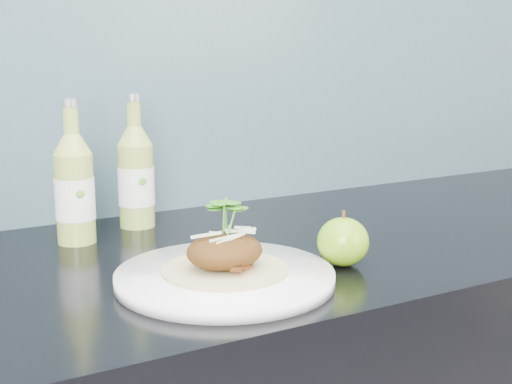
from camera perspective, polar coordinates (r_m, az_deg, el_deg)
subway_backsplash at (r=1.27m, az=-10.26°, el=13.85°), size 4.00×0.02×0.70m
dinner_plate at (r=0.92m, az=-2.50°, el=-6.81°), size 0.33×0.33×0.02m
pork_taco at (r=0.91m, az=-2.53°, el=-4.60°), size 0.16×0.16×0.10m
green_apple at (r=0.99m, az=6.97°, el=-3.97°), size 0.09×0.09×0.08m
cider_bottle_left at (r=1.12m, az=-14.32°, el=0.24°), size 0.06×0.06×0.22m
cider_bottle_right at (r=1.20m, az=-9.58°, el=1.20°), size 0.07×0.07×0.22m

